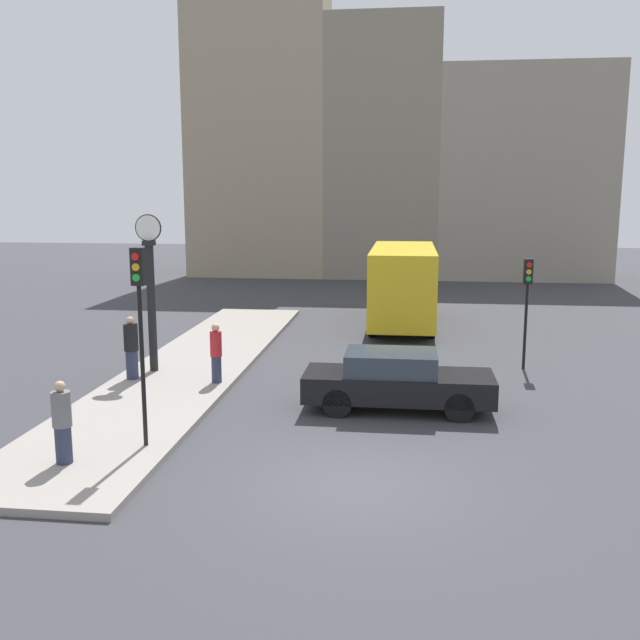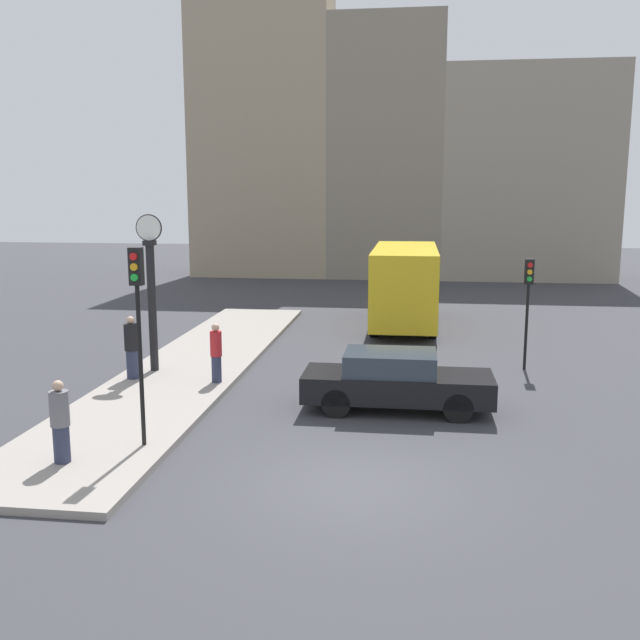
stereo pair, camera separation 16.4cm
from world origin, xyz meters
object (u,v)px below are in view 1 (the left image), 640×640
pedestrian_red_top (216,353)px  pedestrian_black_jacket (131,348)px  traffic_light_near (140,307)px  traffic_light_far (527,290)px  pedestrian_grey_jacket (62,423)px  sedan_car (396,381)px  bus_distant (403,282)px  street_clock (151,291)px

pedestrian_red_top → pedestrian_black_jacket: 2.48m
traffic_light_near → pedestrian_black_jacket: traffic_light_near is taller
traffic_light_far → pedestrian_grey_jacket: 13.98m
traffic_light_near → sedan_car: bearing=35.0°
sedan_car → traffic_light_near: 6.70m
sedan_car → bus_distant: bus_distant is taller
sedan_car → traffic_light_far: size_ratio=1.38×
traffic_light_far → pedestrian_grey_jacket: size_ratio=2.06×
pedestrian_black_jacket → sedan_car: bearing=-11.7°
bus_distant → street_clock: bearing=-129.1°
traffic_light_near → pedestrian_grey_jacket: size_ratio=2.50×
sedan_car → bus_distant: (0.04, 11.44, 1.04)m
sedan_car → pedestrian_black_jacket: bearing=168.3°
bus_distant → pedestrian_black_jacket: 12.44m
bus_distant → traffic_light_near: (-5.19, -15.04, 1.30)m
pedestrian_black_jacket → bus_distant: bearing=52.8°
traffic_light_near → pedestrian_red_top: traffic_light_near is taller
bus_distant → pedestrian_red_top: bus_distant is taller
street_clock → pedestrian_red_top: bearing=-26.1°
street_clock → pedestrian_red_top: street_clock is taller
pedestrian_grey_jacket → sedan_car: bearing=36.6°
pedestrian_grey_jacket → pedestrian_black_jacket: bearing=99.9°
traffic_light_near → pedestrian_grey_jacket: (-1.22, -1.14, -2.12)m
pedestrian_black_jacket → street_clock: bearing=74.2°
pedestrian_red_top → pedestrian_grey_jacket: size_ratio=1.01×
traffic_light_far → pedestrian_red_top: (-8.82, -3.25, -1.45)m
traffic_light_far → street_clock: 11.23m
sedan_car → traffic_light_near: (-5.15, -3.60, 2.34)m
traffic_light_far → pedestrian_black_jacket: traffic_light_far is taller
bus_distant → pedestrian_grey_jacket: bearing=-111.6°
traffic_light_near → traffic_light_far: (8.98, 8.30, -0.65)m
traffic_light_near → street_clock: size_ratio=0.90×
sedan_car → traffic_light_far: traffic_light_far is taller
traffic_light_far → street_clock: street_clock is taller
street_clock → pedestrian_black_jacket: (-0.28, -0.98, -1.50)m
sedan_car → pedestrian_black_jacket: pedestrian_black_jacket is taller
bus_distant → traffic_light_near: 15.97m
street_clock → pedestrian_red_top: size_ratio=2.76×
traffic_light_near → pedestrian_red_top: (0.16, 5.06, -2.10)m
pedestrian_red_top → pedestrian_black_jacket: pedestrian_black_jacket is taller
bus_distant → pedestrian_black_jacket: bearing=-127.2°
street_clock → pedestrian_red_top: (2.20, -1.08, -1.55)m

